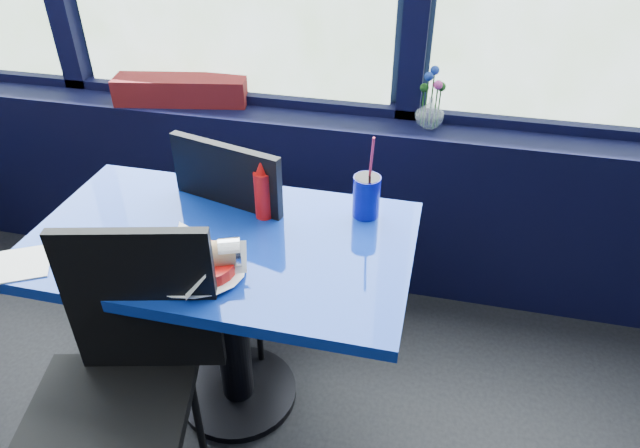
{
  "coord_description": "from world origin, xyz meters",
  "views": [
    {
      "loc": [
        0.94,
        0.66,
        1.8
      ],
      "look_at": [
        0.63,
        1.98,
        0.87
      ],
      "focal_mm": 32.0,
      "sensor_mm": 36.0,
      "label": 1
    }
  ],
  "objects_px": {
    "flower_vase": "(430,109)",
    "soda_cup": "(366,195)",
    "chair_near_front": "(122,376)",
    "planter_box": "(181,90)",
    "ketchup_bottle": "(263,191)",
    "food_basket": "(192,262)",
    "near_table": "(226,282)",
    "chair_near_back": "(237,228)"
  },
  "relations": [
    {
      "from": "chair_near_back",
      "to": "ketchup_bottle",
      "type": "distance_m",
      "value": 0.38
    },
    {
      "from": "food_basket",
      "to": "planter_box",
      "type": "bearing_deg",
      "value": 118.94
    },
    {
      "from": "near_table",
      "to": "chair_near_front",
      "type": "distance_m",
      "value": 0.45
    },
    {
      "from": "chair_near_front",
      "to": "flower_vase",
      "type": "distance_m",
      "value": 1.51
    },
    {
      "from": "chair_near_back",
      "to": "ketchup_bottle",
      "type": "relative_size",
      "value": 4.51
    },
    {
      "from": "chair_near_front",
      "to": "soda_cup",
      "type": "distance_m",
      "value": 0.91
    },
    {
      "from": "flower_vase",
      "to": "near_table",
      "type": "bearing_deg",
      "value": -123.57
    },
    {
      "from": "planter_box",
      "to": "soda_cup",
      "type": "height_order",
      "value": "soda_cup"
    },
    {
      "from": "ketchup_bottle",
      "to": "chair_near_front",
      "type": "bearing_deg",
      "value": -112.3
    },
    {
      "from": "chair_near_back",
      "to": "flower_vase",
      "type": "height_order",
      "value": "flower_vase"
    },
    {
      "from": "planter_box",
      "to": "food_basket",
      "type": "xyz_separation_m",
      "value": [
        0.5,
        -1.05,
        -0.07
      ]
    },
    {
      "from": "chair_near_front",
      "to": "chair_near_back",
      "type": "bearing_deg",
      "value": 71.18
    },
    {
      "from": "near_table",
      "to": "food_basket",
      "type": "height_order",
      "value": "food_basket"
    },
    {
      "from": "near_table",
      "to": "chair_near_back",
      "type": "height_order",
      "value": "chair_near_back"
    },
    {
      "from": "chair_near_back",
      "to": "near_table",
      "type": "bearing_deg",
      "value": 118.29
    },
    {
      "from": "chair_near_back",
      "to": "food_basket",
      "type": "relative_size",
      "value": 3.31
    },
    {
      "from": "chair_near_back",
      "to": "flower_vase",
      "type": "bearing_deg",
      "value": -125.25
    },
    {
      "from": "planter_box",
      "to": "chair_near_back",
      "type": "bearing_deg",
      "value": -62.37
    },
    {
      "from": "chair_near_back",
      "to": "planter_box",
      "type": "height_order",
      "value": "chair_near_back"
    },
    {
      "from": "chair_near_front",
      "to": "ketchup_bottle",
      "type": "relative_size",
      "value": 4.52
    },
    {
      "from": "ketchup_bottle",
      "to": "soda_cup",
      "type": "bearing_deg",
      "value": 14.58
    },
    {
      "from": "planter_box",
      "to": "food_basket",
      "type": "distance_m",
      "value": 1.17
    },
    {
      "from": "chair_near_back",
      "to": "chair_near_front",
      "type": "bearing_deg",
      "value": 99.88
    },
    {
      "from": "flower_vase",
      "to": "chair_near_front",
      "type": "bearing_deg",
      "value": -118.88
    },
    {
      "from": "chair_near_front",
      "to": "planter_box",
      "type": "xyz_separation_m",
      "value": [
        -0.37,
        1.3,
        0.3
      ]
    },
    {
      "from": "food_basket",
      "to": "chair_near_front",
      "type": "bearing_deg",
      "value": -114.02
    },
    {
      "from": "chair_near_back",
      "to": "food_basket",
      "type": "height_order",
      "value": "chair_near_back"
    },
    {
      "from": "flower_vase",
      "to": "soda_cup",
      "type": "relative_size",
      "value": 0.82
    },
    {
      "from": "ketchup_bottle",
      "to": "chair_near_back",
      "type": "bearing_deg",
      "value": 135.96
    },
    {
      "from": "soda_cup",
      "to": "food_basket",
      "type": "bearing_deg",
      "value": -136.32
    },
    {
      "from": "planter_box",
      "to": "food_basket",
      "type": "bearing_deg",
      "value": -75.11
    },
    {
      "from": "planter_box",
      "to": "flower_vase",
      "type": "xyz_separation_m",
      "value": [
        1.09,
        -0.0,
        0.02
      ]
    },
    {
      "from": "chair_near_front",
      "to": "planter_box",
      "type": "relative_size",
      "value": 1.67
    },
    {
      "from": "chair_near_back",
      "to": "ketchup_bottle",
      "type": "height_order",
      "value": "chair_near_back"
    },
    {
      "from": "chair_near_back",
      "to": "planter_box",
      "type": "bearing_deg",
      "value": -36.92
    },
    {
      "from": "chair_near_front",
      "to": "chair_near_back",
      "type": "distance_m",
      "value": 0.75
    },
    {
      "from": "food_basket",
      "to": "chair_near_back",
      "type": "bearing_deg",
      "value": 100.9
    },
    {
      "from": "chair_near_back",
      "to": "soda_cup",
      "type": "xyz_separation_m",
      "value": [
        0.5,
        -0.08,
        0.27
      ]
    },
    {
      "from": "ketchup_bottle",
      "to": "soda_cup",
      "type": "height_order",
      "value": "soda_cup"
    },
    {
      "from": "flower_vase",
      "to": "soda_cup",
      "type": "bearing_deg",
      "value": -103.63
    },
    {
      "from": "chair_near_front",
      "to": "ketchup_bottle",
      "type": "distance_m",
      "value": 0.69
    },
    {
      "from": "chair_near_back",
      "to": "flower_vase",
      "type": "xyz_separation_m",
      "value": [
        0.65,
        0.55,
        0.32
      ]
    }
  ]
}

